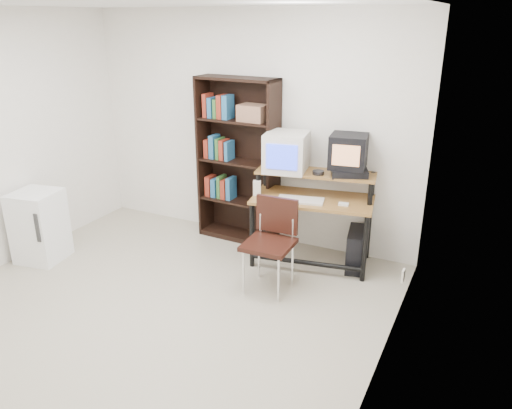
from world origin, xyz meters
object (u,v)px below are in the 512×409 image
at_px(crt_monitor, 286,152).
at_px(mini_fridge, 39,226).
at_px(pc_tower, 357,249).
at_px(computer_desk, 313,201).
at_px(school_chair, 272,235).
at_px(bookshelf, 239,159).
at_px(crt_tv, 348,151).

bearing_deg(crt_monitor, mini_fridge, -161.00).
distance_m(pc_tower, mini_fridge, 3.41).
xyz_separation_m(crt_monitor, pc_tower, (0.82, 0.02, -0.96)).
bearing_deg(computer_desk, school_chair, -113.92).
height_order(crt_monitor, mini_fridge, crt_monitor).
height_order(school_chair, bookshelf, bookshelf).
xyz_separation_m(crt_tv, mini_fridge, (-2.95, -1.42, -0.83)).
distance_m(computer_desk, bookshelf, 1.06).
xyz_separation_m(crt_tv, pc_tower, (0.19, -0.11, -1.01)).
bearing_deg(computer_desk, crt_monitor, 162.02).
bearing_deg(pc_tower, bookshelf, 162.70).
xyz_separation_m(bookshelf, mini_fridge, (-1.66, -1.48, -0.58)).
bearing_deg(bookshelf, pc_tower, -4.15).
height_order(pc_tower, school_chair, school_chair).
height_order(computer_desk, crt_tv, crt_tv).
bearing_deg(crt_tv, bookshelf, 168.86).
bearing_deg(crt_tv, crt_monitor, -176.67).
distance_m(school_chair, mini_fridge, 2.56).
relative_size(computer_desk, crt_tv, 3.24).
xyz_separation_m(pc_tower, mini_fridge, (-3.14, -1.31, 0.18)).
bearing_deg(school_chair, bookshelf, 131.25).
height_order(school_chair, mini_fridge, school_chair).
bearing_deg(mini_fridge, computer_desk, 15.00).
xyz_separation_m(school_chair, bookshelf, (-0.83, 0.91, 0.42)).
bearing_deg(pc_tower, crt_tv, 140.26).
xyz_separation_m(crt_tv, school_chair, (-0.46, -0.85, -0.67)).
bearing_deg(bookshelf, school_chair, -45.21).
relative_size(crt_monitor, pc_tower, 1.11).
relative_size(school_chair, bookshelf, 0.47).
relative_size(crt_tv, mini_fridge, 0.53).
xyz_separation_m(computer_desk, school_chair, (-0.17, -0.67, -0.14)).
bearing_deg(computer_desk, pc_tower, -1.89).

